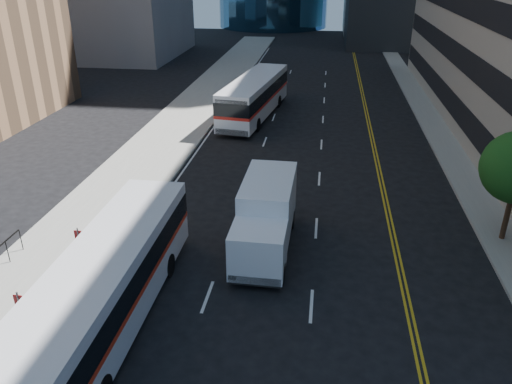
% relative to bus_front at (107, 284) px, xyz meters
% --- Properties ---
extents(ground, '(160.00, 160.00, 0.00)m').
position_rel_bus_front_xyz_m(ground, '(6.53, -0.10, -1.64)').
color(ground, black).
rests_on(ground, ground).
extents(sidewalk_west, '(5.00, 90.00, 0.15)m').
position_rel_bus_front_xyz_m(sidewalk_west, '(-3.97, 24.90, -1.56)').
color(sidewalk_west, gray).
rests_on(sidewalk_west, ground).
extents(sidewalk_east, '(2.00, 90.00, 0.15)m').
position_rel_bus_front_xyz_m(sidewalk_east, '(15.53, 24.90, -1.56)').
color(sidewalk_east, gray).
rests_on(sidewalk_east, ground).
extents(bus_front, '(2.57, 11.62, 3.00)m').
position_rel_bus_front_xyz_m(bus_front, '(0.00, 0.00, 0.00)').
color(bus_front, silver).
rests_on(bus_front, ground).
extents(bus_rear, '(4.26, 12.47, 3.15)m').
position_rel_bus_front_xyz_m(bus_rear, '(1.45, 25.97, 0.09)').
color(bus_rear, white).
rests_on(bus_rear, ground).
extents(box_truck, '(2.26, 6.38, 3.04)m').
position_rel_bus_front_xyz_m(box_truck, '(4.82, 5.72, -0.03)').
color(box_truck, white).
rests_on(box_truck, ground).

